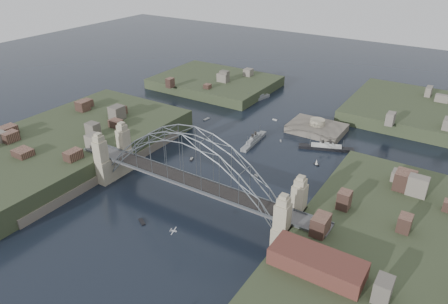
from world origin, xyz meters
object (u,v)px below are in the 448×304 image
wharf_shed (317,263)px  fort_island (316,132)px  naval_cruiser_near (254,141)px  ocean_liner (326,148)px  naval_cruiser_far (256,99)px  bridge (190,169)px

wharf_shed → fort_island: bearing=110.9°
naval_cruiser_near → ocean_liner: size_ratio=0.94×
wharf_shed → naval_cruiser_far: wharf_shed is taller
naval_cruiser_near → naval_cruiser_far: 46.26m
naval_cruiser_near → ocean_liner: (25.77, 9.68, -0.09)m
bridge → wharf_shed: (44.00, -14.00, -2.32)m
naval_cruiser_near → ocean_liner: bearing=20.6°
fort_island → ocean_liner: 16.11m
naval_cruiser_far → naval_cruiser_near: bearing=-62.3°
bridge → wharf_shed: size_ratio=4.20×
fort_island → wharf_shed: (32.00, -84.00, 10.34)m
bridge → ocean_liner: bearing=69.7°
bridge → naval_cruiser_near: 48.61m
wharf_shed → naval_cruiser_far: size_ratio=1.08×
fort_island → naval_cruiser_near: fort_island is taller
wharf_shed → naval_cruiser_near: 78.64m
fort_island → ocean_liner: size_ratio=1.10×
wharf_shed → ocean_liner: wharf_shed is taller
fort_island → naval_cruiser_near: size_ratio=1.18×
bridge → ocean_liner: bridge is taller
bridge → fort_island: bearing=80.3°
naval_cruiser_near → ocean_liner: 27.53m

